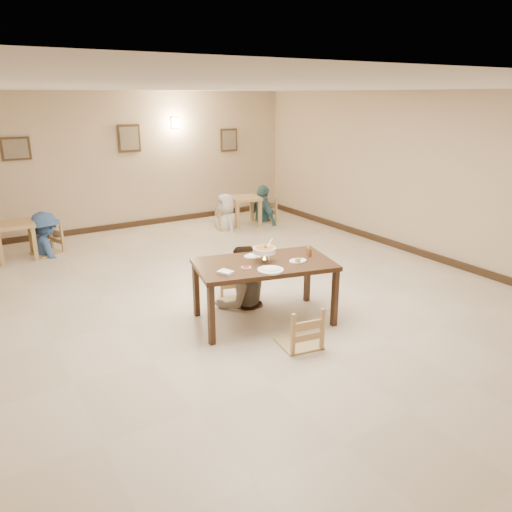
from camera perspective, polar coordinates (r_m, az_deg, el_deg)
floor at (r=7.54m, az=-1.96°, el=-4.80°), size 10.00×10.00×0.00m
ceiling at (r=6.95m, az=-2.23°, el=18.64°), size 10.00×10.00×0.00m
wall_back at (r=11.65m, az=-14.65°, el=10.42°), size 10.00×0.00×10.00m
wall_right at (r=9.69m, az=19.12°, el=8.59°), size 0.00×10.00×10.00m
baseboard_back at (r=11.88m, az=-14.06°, el=3.52°), size 8.00×0.06×0.12m
baseboard_right at (r=9.98m, az=18.18°, el=0.42°), size 0.06×10.00×0.12m
picture_a at (r=11.11m, az=-25.77°, el=10.98°), size 0.55×0.04×0.45m
picture_b at (r=11.59m, az=-14.30°, el=12.90°), size 0.50×0.04×0.60m
picture_c at (r=12.59m, az=-3.11°, el=13.09°), size 0.45×0.04×0.55m
wall_sconce at (r=11.96m, az=-9.24°, el=14.79°), size 0.16×0.05×0.22m
main_table at (r=6.54m, az=0.93°, el=-1.40°), size 1.96×1.38×0.83m
chair_far at (r=7.24m, az=-2.33°, el=-2.06°), size 0.41×0.41×0.88m
chair_near at (r=6.01m, az=5.04°, el=-5.87°), size 0.47×0.47×1.00m
main_diner at (r=7.05m, az=-1.70°, el=1.15°), size 0.89×0.71×1.76m
curry_warmer at (r=6.47m, az=0.97°, el=0.65°), size 0.34×0.30×0.27m
rice_plate_far at (r=6.72m, az=-0.28°, el=0.02°), size 0.27×0.27×0.06m
rice_plate_near at (r=6.18m, az=1.68°, el=-1.60°), size 0.32×0.32×0.07m
fried_plate at (r=6.54m, az=4.81°, el=-0.52°), size 0.24×0.24×0.05m
chili_dish at (r=6.28m, az=-1.14°, el=-1.32°), size 0.12×0.12×0.02m
napkin_cutlery at (r=6.11m, az=-3.51°, el=-1.86°), size 0.22×0.29×0.03m
drink_glass at (r=6.78m, az=6.08°, el=0.54°), size 0.07×0.07×0.14m
bg_table_left at (r=10.16m, az=-25.91°, el=2.70°), size 0.71×0.71×0.69m
bg_table_right at (r=11.62m, az=-1.31°, el=6.14°), size 0.78×0.78×0.67m
bg_chair_lr at (r=10.27m, az=-23.03°, el=2.98°), size 0.48×0.48×1.03m
bg_chair_rl at (r=11.33m, az=-3.48°, el=5.31°), size 0.41×0.41×0.88m
bg_chair_rr at (r=11.93m, az=0.82°, el=6.46°), size 0.50×0.50×1.08m
bg_diner_b at (r=10.21m, az=-23.23°, el=4.62°), size 0.86×1.18×1.63m
bg_diner_c at (r=11.26m, az=-3.52°, el=7.11°), size 0.55×0.81×1.61m
bg_diner_d at (r=11.87m, az=0.82°, el=8.10°), size 0.44×1.04×1.77m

